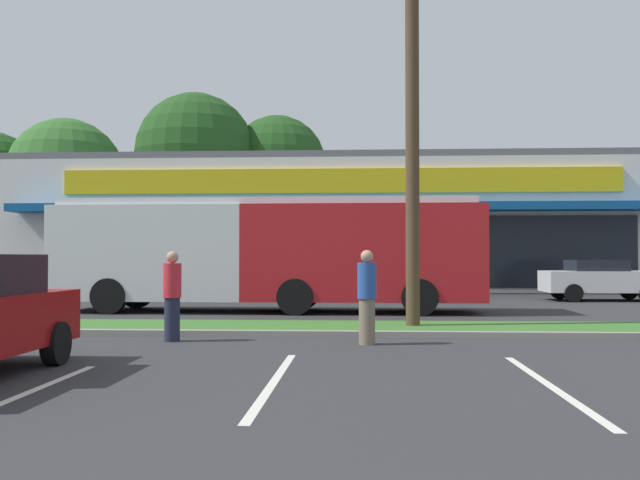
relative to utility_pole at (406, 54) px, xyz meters
name	(u,v)px	position (x,y,z in m)	size (l,w,h in m)	color
grass_median	(300,327)	(-2.31, -0.03, -5.95)	(56.00, 2.20, 0.12)	#386B28
curb_lip	(295,334)	(-2.31, -1.25, -5.95)	(56.00, 0.24, 0.12)	gray
parking_stripe_1	(10,400)	(-4.90, -7.67, -6.01)	(0.12, 4.80, 0.01)	silver
parking_stripe_2	(274,381)	(-2.11, -6.33, -6.01)	(0.12, 4.80, 0.01)	silver
parking_stripe_3	(549,385)	(1.33, -6.42, -6.01)	(0.12, 4.80, 0.01)	silver
storefront_building	(341,227)	(-1.98, 22.19, -2.83)	(30.98, 13.78, 6.36)	silver
tree_left	(66,176)	(-19.59, 28.36, 0.72)	(7.22, 7.22, 10.35)	#473323
tree_mid_left	(195,153)	(-11.36, 28.63, 2.15)	(7.48, 7.48, 11.92)	#473323
tree_mid	(277,164)	(-6.40, 30.65, 1.64)	(6.35, 6.35, 10.85)	#473323
utility_pole	(406,54)	(0.00, 0.00, 0.00)	(3.03, 2.40, 11.31)	#4C3826
city_bus	(268,251)	(-3.68, 5.08, -4.25)	(12.35, 2.84, 3.25)	#AD191E
car_2	(387,279)	(0.00, 11.37, -5.24)	(4.20, 2.00, 1.51)	silver
car_4	(601,279)	(7.74, 10.87, -5.23)	(4.15, 2.01, 1.48)	silver
pedestrian_near_bench	(367,297)	(-0.89, -2.45, -5.15)	(0.35, 0.35, 1.72)	#726651
pedestrian_mid	(172,296)	(-4.55, -2.16, -5.16)	(0.34, 0.34, 1.70)	#1E2338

